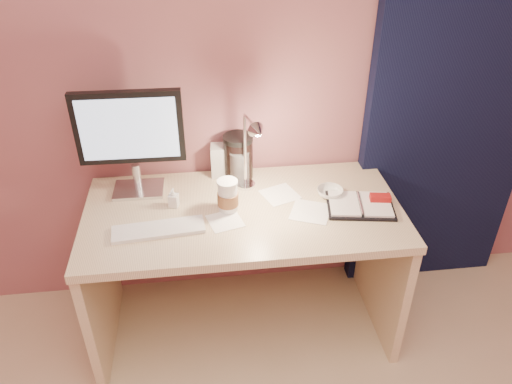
{
  "coord_description": "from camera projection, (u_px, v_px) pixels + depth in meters",
  "views": [
    {
      "loc": [
        -0.16,
        -0.41,
        2.0
      ],
      "look_at": [
        0.05,
        1.33,
        0.85
      ],
      "focal_mm": 35.0,
      "sensor_mm": 36.0,
      "label": 1
    }
  ],
  "objects": [
    {
      "name": "clear_cup",
      "position": [
        240.0,
        168.0,
        2.35
      ],
      "size": [
        0.09,
        0.09,
        0.16
      ],
      "primitive_type": "cylinder",
      "color": "white",
      "rests_on": "desk"
    },
    {
      "name": "bowl",
      "position": [
        330.0,
        193.0,
        2.28
      ],
      "size": [
        0.16,
        0.16,
        0.04
      ],
      "primitive_type": "imported",
      "rotation": [
        0.0,
        0.0,
        -0.41
      ],
      "color": "silver",
      "rests_on": "desk"
    },
    {
      "name": "desk",
      "position": [
        243.0,
        239.0,
        2.38
      ],
      "size": [
        1.4,
        0.7,
        0.73
      ],
      "color": "beige",
      "rests_on": "ground"
    },
    {
      "name": "paper_c",
      "position": [
        280.0,
        195.0,
        2.29
      ],
      "size": [
        0.19,
        0.19,
        0.0
      ],
      "primitive_type": "cube",
      "rotation": [
        0.0,
        0.0,
        0.36
      ],
      "color": "white",
      "rests_on": "desk"
    },
    {
      "name": "monitor",
      "position": [
        130.0,
        134.0,
        2.16
      ],
      "size": [
        0.46,
        0.17,
        0.5
      ],
      "rotation": [
        0.0,
        0.0,
        -0.02
      ],
      "color": "silver",
      "rests_on": "desk"
    },
    {
      "name": "coffee_cup",
      "position": [
        228.0,
        196.0,
        2.16
      ],
      "size": [
        0.09,
        0.09,
        0.15
      ],
      "color": "silver",
      "rests_on": "desk"
    },
    {
      "name": "room",
      "position": [
        438.0,
        86.0,
        2.33
      ],
      "size": [
        3.5,
        3.5,
        3.5
      ],
      "color": "#C6B28E",
      "rests_on": "ground"
    },
    {
      "name": "keyboard",
      "position": [
        159.0,
        229.0,
        2.06
      ],
      "size": [
        0.39,
        0.15,
        0.02
      ],
      "primitive_type": "cube",
      "rotation": [
        0.0,
        0.0,
        0.09
      ],
      "color": "silver",
      "rests_on": "desk"
    },
    {
      "name": "dark_jar",
      "position": [
        238.0,
        159.0,
        2.38
      ],
      "size": [
        0.14,
        0.14,
        0.2
      ],
      "primitive_type": "cylinder",
      "color": "black",
      "rests_on": "desk"
    },
    {
      "name": "paper_a",
      "position": [
        225.0,
        221.0,
        2.12
      ],
      "size": [
        0.17,
        0.17,
        0.0
      ],
      "primitive_type": "cube",
      "rotation": [
        0.0,
        0.0,
        0.27
      ],
      "color": "white",
      "rests_on": "desk"
    },
    {
      "name": "lotion_bottle",
      "position": [
        173.0,
        198.0,
        2.19
      ],
      "size": [
        0.05,
        0.05,
        0.09
      ],
      "primitive_type": "imported",
      "rotation": [
        0.0,
        0.0,
        -0.28
      ],
      "color": "silver",
      "rests_on": "desk"
    },
    {
      "name": "desk_lamp",
      "position": [
        241.0,
        150.0,
        2.14
      ],
      "size": [
        0.13,
        0.24,
        0.39
      ],
      "rotation": [
        0.0,
        0.0,
        0.25
      ],
      "color": "silver",
      "rests_on": "desk"
    },
    {
      "name": "paper_b",
      "position": [
        311.0,
        212.0,
        2.18
      ],
      "size": [
        0.21,
        0.21,
        0.0
      ],
      "primitive_type": "cube",
      "rotation": [
        0.0,
        0.0,
        -0.4
      ],
      "color": "white",
      "rests_on": "desk"
    },
    {
      "name": "product_box",
      "position": [
        222.0,
        160.0,
        2.4
      ],
      "size": [
        0.11,
        0.09,
        0.16
      ],
      "primitive_type": "cube",
      "rotation": [
        0.0,
        0.0,
        -0.07
      ],
      "color": "silver",
      "rests_on": "desk"
    },
    {
      "name": "planner",
      "position": [
        362.0,
        204.0,
        2.21
      ],
      "size": [
        0.32,
        0.26,
        0.05
      ],
      "rotation": [
        0.0,
        0.0,
        -0.16
      ],
      "color": "black",
      "rests_on": "desk"
    }
  ]
}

